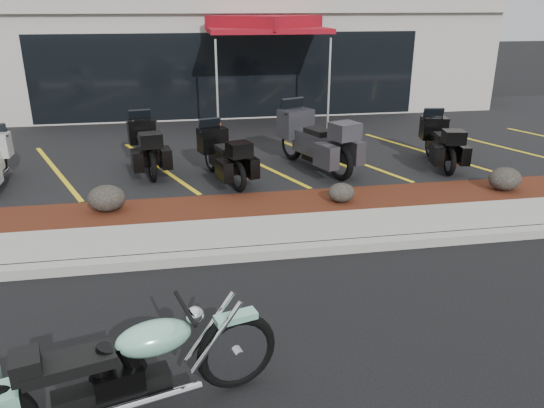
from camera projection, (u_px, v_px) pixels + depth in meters
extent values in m
plane|color=black|center=(310.00, 283.00, 7.34)|extent=(90.00, 90.00, 0.00)
cube|color=gray|center=(296.00, 250.00, 8.14)|extent=(24.00, 0.25, 0.15)
cube|color=gray|center=(287.00, 232.00, 8.79)|extent=(24.00, 1.20, 0.15)
cube|color=#350F0C|center=(274.00, 206.00, 9.89)|extent=(24.00, 1.20, 0.16)
cube|color=black|center=(240.00, 138.00, 14.86)|extent=(26.00, 9.60, 0.15)
cube|color=#A9A498|center=(219.00, 49.00, 19.98)|extent=(18.00, 8.00, 4.00)
cube|color=black|center=(230.00, 76.00, 16.49)|extent=(12.00, 0.06, 2.60)
cube|color=#A9A498|center=(228.00, 4.00, 15.72)|extent=(18.00, 0.30, 0.50)
ellipsoid|color=black|center=(107.00, 198.00, 9.38)|extent=(0.66, 0.55, 0.47)
ellipsoid|color=black|center=(341.00, 193.00, 9.83)|extent=(0.50, 0.42, 0.36)
ellipsoid|color=black|center=(505.00, 179.00, 10.44)|extent=(0.65, 0.54, 0.46)
cone|color=red|center=(220.00, 130.00, 14.55)|extent=(0.35, 0.35, 0.46)
cylinder|color=silver|center=(208.00, 88.00, 14.63)|extent=(0.06, 0.06, 2.59)
cylinder|color=silver|center=(322.00, 87.00, 14.70)|extent=(0.06, 0.06, 2.59)
cylinder|color=silver|center=(217.00, 73.00, 17.58)|extent=(0.06, 0.06, 2.59)
cylinder|color=silver|center=(312.00, 73.00, 17.65)|extent=(0.06, 0.06, 2.59)
cube|color=maroon|center=(265.00, 29.00, 15.62)|extent=(3.86, 3.86, 0.14)
cube|color=maroon|center=(265.00, 22.00, 15.55)|extent=(3.47, 3.47, 0.39)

